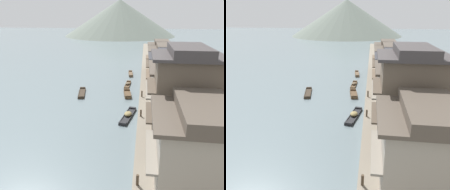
# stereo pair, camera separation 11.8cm
# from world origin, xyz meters

# --- Properties ---
(riverbank_right) EXTENTS (18.00, 110.00, 0.94)m
(riverbank_right) POSITION_xyz_m (15.70, 30.00, 0.47)
(riverbank_right) COLOR slate
(riverbank_right) RESTS_ON ground
(boat_moored_nearest) EXTENTS (1.20, 4.27, 0.49)m
(boat_moored_nearest) POSITION_xyz_m (4.46, 37.94, 0.17)
(boat_moored_nearest) COLOR brown
(boat_moored_nearest) RESTS_ON ground
(boat_moored_second) EXTENTS (1.92, 5.19, 0.69)m
(boat_moored_second) POSITION_xyz_m (5.46, 16.68, 0.23)
(boat_moored_second) COLOR #232326
(boat_moored_second) RESTS_ON ground
(boat_moored_third) EXTENTS (1.01, 4.46, 0.61)m
(boat_moored_third) POSITION_xyz_m (4.42, 29.96, 0.20)
(boat_moored_third) COLOR brown
(boat_moored_third) RESTS_ON ground
(boat_moored_far) EXTENTS (1.89, 4.92, 0.43)m
(boat_moored_far) POSITION_xyz_m (-2.52, 24.47, 0.14)
(boat_moored_far) COLOR #33281E
(boat_moored_far) RESTS_ON ground
(boat_midriver_drifting) EXTENTS (1.53, 3.66, 0.56)m
(boat_midriver_drifting) POSITION_xyz_m (4.79, 24.80, 0.19)
(boat_midriver_drifting) COLOR brown
(boat_midriver_drifting) RESTS_ON ground
(house_waterfront_nearest) EXTENTS (6.80, 6.18, 6.14)m
(house_waterfront_nearest) POSITION_xyz_m (11.03, 4.10, 3.94)
(house_waterfront_nearest) COLOR gray
(house_waterfront_nearest) RESTS_ON riverbank_right
(house_waterfront_second) EXTENTS (6.28, 5.77, 8.74)m
(house_waterfront_second) POSITION_xyz_m (10.77, 10.44, 5.25)
(house_waterfront_second) COLOR brown
(house_waterfront_second) RESTS_ON riverbank_right
(house_waterfront_tall) EXTENTS (5.44, 7.87, 6.14)m
(house_waterfront_tall) POSITION_xyz_m (10.35, 17.36, 3.94)
(house_waterfront_tall) COLOR gray
(house_waterfront_tall) RESTS_ON riverbank_right
(house_waterfront_narrow) EXTENTS (6.30, 6.94, 6.14)m
(house_waterfront_narrow) POSITION_xyz_m (10.78, 25.12, 3.94)
(house_waterfront_narrow) COLOR #75604C
(house_waterfront_narrow) RESTS_ON riverbank_right
(house_waterfront_far) EXTENTS (6.56, 8.10, 6.14)m
(house_waterfront_far) POSITION_xyz_m (10.91, 33.14, 3.93)
(house_waterfront_far) COLOR brown
(house_waterfront_far) RESTS_ON riverbank_right
(house_waterfront_end) EXTENTS (5.92, 5.65, 6.14)m
(house_waterfront_end) POSITION_xyz_m (10.59, 39.67, 3.95)
(house_waterfront_end) COLOR #75604C
(house_waterfront_end) RESTS_ON riverbank_right
(mooring_post_dock_near) EXTENTS (0.20, 0.20, 0.82)m
(mooring_post_dock_near) POSITION_xyz_m (7.05, 3.62, 1.35)
(mooring_post_dock_near) COLOR #473828
(mooring_post_dock_near) RESTS_ON riverbank_right
(mooring_post_dock_mid) EXTENTS (0.20, 0.20, 0.81)m
(mooring_post_dock_mid) POSITION_xyz_m (7.05, 15.07, 1.34)
(mooring_post_dock_mid) COLOR #473828
(mooring_post_dock_mid) RESTS_ON riverbank_right
(mooring_post_dock_far) EXTENTS (0.20, 0.20, 0.88)m
(mooring_post_dock_far) POSITION_xyz_m (7.05, 21.86, 1.37)
(mooring_post_dock_far) COLOR #473828
(mooring_post_dock_far) RESTS_ON riverbank_right
(hill_far_west) EXTENTS (63.93, 63.93, 20.03)m
(hill_far_west) POSITION_xyz_m (-7.83, 130.78, 10.01)
(hill_far_west) COLOR slate
(hill_far_west) RESTS_ON ground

